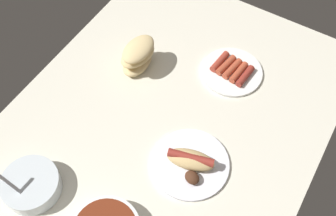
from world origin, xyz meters
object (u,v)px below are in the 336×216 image
at_px(plate_sausages, 232,71).
at_px(plate_hotdog_assembled, 190,162).
at_px(bread_stack, 138,55).
at_px(bowl_coleslaw, 31,185).

distance_m(plate_sausages, plate_hotdog_assembled, 0.36).
height_order(bread_stack, plate_hotdog_assembled, bread_stack).
distance_m(plate_hotdog_assembled, bowl_coleslaw, 0.44).
height_order(plate_sausages, plate_hotdog_assembled, plate_hotdog_assembled).
bearing_deg(bread_stack, plate_sausages, 115.89).
xyz_separation_m(plate_hotdog_assembled, bowl_coleslaw, (0.28, -0.33, 0.01)).
xyz_separation_m(bread_stack, bowl_coleslaw, (0.51, -0.01, -0.03)).
bearing_deg(plate_hotdog_assembled, bowl_coleslaw, -49.62).
height_order(plate_sausages, bowl_coleslaw, bowl_coleslaw).
xyz_separation_m(bread_stack, plate_hotdog_assembled, (0.22, 0.32, -0.04)).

